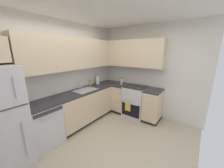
{
  "coord_description": "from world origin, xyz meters",
  "views": [
    {
      "loc": [
        -1.71,
        -1.33,
        1.89
      ],
      "look_at": [
        0.96,
        0.63,
        1.04
      ],
      "focal_mm": 20.38,
      "sensor_mm": 36.0,
      "label": 1
    }
  ],
  "objects": [
    {
      "name": "wall_back",
      "position": [
        0.0,
        1.51,
        1.3
      ],
      "size": [
        3.83,
        0.05,
        2.61
      ],
      "primitive_type": "cube",
      "color": "silver",
      "rests_on": "ground_plane"
    },
    {
      "name": "countertop_back",
      "position": [
        0.45,
        1.18,
        0.88
      ],
      "size": [
        2.83,
        0.6,
        0.03
      ],
      "primitive_type": "cube",
      "color": "#2D2D33",
      "rests_on": "lower_cabinets_back"
    },
    {
      "name": "wall_right",
      "position": [
        1.89,
        0.0,
        1.3
      ],
      "size": [
        0.05,
        3.06,
        2.61
      ],
      "primitive_type": "cube",
      "color": "silver",
      "rests_on": "ground_plane"
    },
    {
      "name": "paper_towel_roll",
      "position": [
        1.17,
        1.34,
        1.02
      ],
      "size": [
        0.11,
        0.11,
        0.32
      ],
      "color": "white",
      "rests_on": "countertop_back"
    },
    {
      "name": "lower_cabinets_right",
      "position": [
        1.57,
        0.16,
        0.43
      ],
      "size": [
        0.62,
        1.4,
        0.86
      ],
      "color": "beige",
      "rests_on": "ground_plane"
    },
    {
      "name": "oil_bottle",
      "position": [
        1.56,
        0.7,
        0.99
      ],
      "size": [
        0.07,
        0.07,
        0.21
      ],
      "color": "beige",
      "rests_on": "countertop_right"
    },
    {
      "name": "ceiling",
      "position": [
        0.0,
        0.0,
        2.63
      ],
      "size": [
        3.83,
        3.06,
        0.05
      ],
      "primitive_type": "cube",
      "color": "white"
    },
    {
      "name": "upper_cabinets_back",
      "position": [
        0.29,
        1.32,
        1.84
      ],
      "size": [
        2.51,
        0.34,
        0.75
      ],
      "color": "beige"
    },
    {
      "name": "ground_plane",
      "position": [
        0.0,
        0.0,
        -0.01
      ],
      "size": [
        3.73,
        2.96,
        0.02
      ],
      "primitive_type": "cube",
      "color": "#BCAD93"
    },
    {
      "name": "countertop_right",
      "position": [
        1.56,
        0.16,
        0.88
      ],
      "size": [
        0.6,
        1.4,
        0.03
      ],
      "color": "#2D2D33",
      "rests_on": "lower_cabinets_right"
    },
    {
      "name": "faucet",
      "position": [
        0.49,
        1.36,
        1.04
      ],
      "size": [
        0.07,
        0.16,
        0.25
      ],
      "color": "silver",
      "rests_on": "countertop_back"
    },
    {
      "name": "upper_cabinets_right",
      "position": [
        1.7,
        0.51,
        1.84
      ],
      "size": [
        0.32,
        1.95,
        0.75
      ],
      "color": "beige"
    },
    {
      "name": "oven_range",
      "position": [
        1.58,
        0.2,
        0.46
      ],
      "size": [
        0.68,
        0.62,
        1.04
      ],
      "color": "silver",
      "rests_on": "ground_plane"
    },
    {
      "name": "soap_bottle",
      "position": [
        0.86,
        1.36,
        0.97
      ],
      "size": [
        0.05,
        0.05,
        0.17
      ],
      "color": "gold",
      "rests_on": "countertop_back"
    },
    {
      "name": "sink",
      "position": [
        0.49,
        1.15,
        0.85
      ],
      "size": [
        0.59,
        0.4,
        0.1
      ],
      "color": "#B7B7BC",
      "rests_on": "countertop_back"
    },
    {
      "name": "lower_cabinets_back",
      "position": [
        0.45,
        1.18,
        0.43
      ],
      "size": [
        1.63,
        0.62,
        0.86
      ],
      "color": "beige",
      "rests_on": "ground_plane"
    },
    {
      "name": "dishwasher",
      "position": [
        -0.67,
        1.18,
        0.43
      ],
      "size": [
        0.6,
        0.63,
        0.86
      ],
      "color": "silver",
      "rests_on": "ground_plane"
    }
  ]
}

